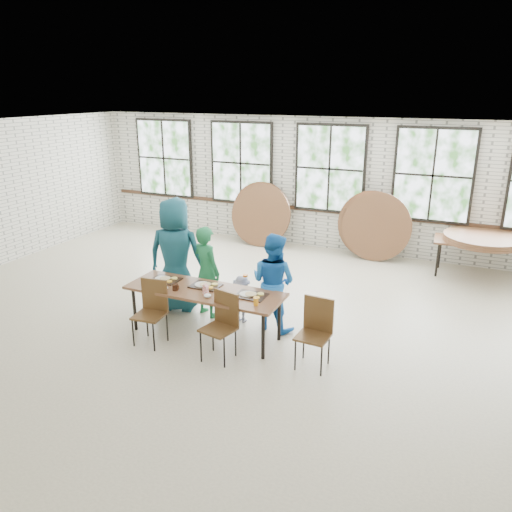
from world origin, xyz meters
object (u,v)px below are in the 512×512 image
Objects in this scene: chair_near_left at (152,306)px; storage_table at (483,245)px; dining_table at (205,293)px; chair_near_right at (222,320)px.

chair_near_left is 0.52× the size of storage_table.
dining_table is 0.72m from chair_near_right.
storage_table is (4.35, 4.83, 0.13)m from chair_near_left.
chair_near_right is at bearing -4.76° from chair_near_left.
dining_table is at bearing 151.52° from chair_near_right.
chair_near_left is 6.51m from storage_table.
storage_table is (3.20, 4.82, 0.13)m from chair_near_right.
chair_near_right is (0.54, -0.46, -0.13)m from dining_table.
chair_near_left and chair_near_right have the same top height.
dining_table and storage_table have the same top height.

